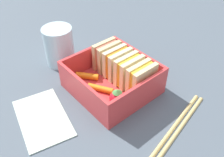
# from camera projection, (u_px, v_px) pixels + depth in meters

# --- Properties ---
(ground_plane) EXTENTS (1.20, 1.20, 0.02)m
(ground_plane) POSITION_uv_depth(u_px,v_px,m) (112.00, 92.00, 0.51)
(ground_plane) COLOR #4E5A64
(bento_tray) EXTENTS (0.15, 0.15, 0.01)m
(bento_tray) POSITION_uv_depth(u_px,v_px,m) (112.00, 86.00, 0.50)
(bento_tray) COLOR #D63C3D
(bento_tray) RESTS_ON ground_plane
(bento_rim) EXTENTS (0.15, 0.15, 0.05)m
(bento_rim) POSITION_uv_depth(u_px,v_px,m) (112.00, 75.00, 0.48)
(bento_rim) COLOR #D63C3D
(bento_rim) RESTS_ON bento_tray
(sandwich_left) EXTENTS (0.03, 0.06, 0.06)m
(sandwich_left) POSITION_uv_depth(u_px,v_px,m) (107.00, 56.00, 0.52)
(sandwich_left) COLOR #D5BD86
(sandwich_left) RESTS_ON bento_tray
(sandwich_center_left) EXTENTS (0.03, 0.06, 0.06)m
(sandwich_center_left) POSITION_uv_depth(u_px,v_px,m) (117.00, 63.00, 0.51)
(sandwich_center_left) COLOR beige
(sandwich_center_left) RESTS_ON bento_tray
(sandwich_center) EXTENTS (0.03, 0.06, 0.06)m
(sandwich_center) POSITION_uv_depth(u_px,v_px,m) (129.00, 71.00, 0.49)
(sandwich_center) COLOR beige
(sandwich_center) RESTS_ON bento_tray
(sandwich_center_right) EXTENTS (0.03, 0.06, 0.06)m
(sandwich_center_right) POSITION_uv_depth(u_px,v_px,m) (141.00, 79.00, 0.47)
(sandwich_center_right) COLOR beige
(sandwich_center_right) RESTS_ON bento_tray
(carrot_stick_left) EXTENTS (0.04, 0.04, 0.01)m
(carrot_stick_left) POSITION_uv_depth(u_px,v_px,m) (87.00, 76.00, 0.51)
(carrot_stick_left) COLOR orange
(carrot_stick_left) RESTS_ON bento_tray
(carrot_stick_far_left) EXTENTS (0.05, 0.04, 0.01)m
(carrot_stick_far_left) POSITION_uv_depth(u_px,v_px,m) (101.00, 89.00, 0.48)
(carrot_stick_far_left) COLOR orange
(carrot_stick_far_left) RESTS_ON bento_tray
(strawberry_far_left) EXTENTS (0.03, 0.03, 0.03)m
(strawberry_far_left) POSITION_uv_depth(u_px,v_px,m) (117.00, 98.00, 0.45)
(strawberry_far_left) COLOR red
(strawberry_far_left) RESTS_ON bento_tray
(chopstick_pair) EXTENTS (0.06, 0.21, 0.01)m
(chopstick_pair) POSITION_uv_depth(u_px,v_px,m) (174.00, 131.00, 0.42)
(chopstick_pair) COLOR tan
(chopstick_pair) RESTS_ON ground_plane
(drinking_glass) EXTENTS (0.06, 0.06, 0.09)m
(drinking_glass) POSITION_uv_depth(u_px,v_px,m) (59.00, 46.00, 0.55)
(drinking_glass) COLOR silver
(drinking_glass) RESTS_ON ground_plane
(folded_napkin) EXTENTS (0.15, 0.11, 0.00)m
(folded_napkin) POSITION_uv_depth(u_px,v_px,m) (43.00, 117.00, 0.45)
(folded_napkin) COLOR silver
(folded_napkin) RESTS_ON ground_plane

